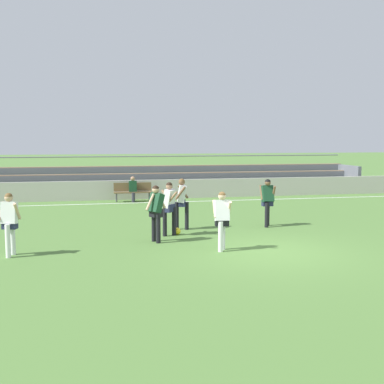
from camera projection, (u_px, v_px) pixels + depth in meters
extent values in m
plane|color=#517A38|center=(269.00, 252.00, 13.17)|extent=(160.00, 160.00, 0.00)
cube|color=white|center=(190.00, 201.00, 23.57)|extent=(44.00, 0.12, 0.01)
cube|color=#BCB7AD|center=(185.00, 189.00, 24.88)|extent=(48.00, 0.16, 0.95)
cube|color=#897051|center=(138.00, 190.00, 25.23)|extent=(24.98, 0.36, 0.08)
cube|color=slate|center=(138.00, 194.00, 25.06)|extent=(24.98, 0.04, 0.36)
cube|color=#897051|center=(136.00, 182.00, 25.95)|extent=(24.98, 0.36, 0.08)
cube|color=slate|center=(137.00, 186.00, 25.77)|extent=(24.98, 0.04, 0.36)
cube|color=#897051|center=(135.00, 174.00, 26.66)|extent=(24.98, 0.36, 0.08)
cube|color=slate|center=(135.00, 178.00, 26.48)|extent=(24.98, 0.04, 0.36)
cube|color=#897051|center=(134.00, 167.00, 27.37)|extent=(24.98, 0.36, 0.08)
cube|color=slate|center=(134.00, 170.00, 27.20)|extent=(24.98, 0.04, 0.36)
cube|color=slate|center=(347.00, 177.00, 28.81)|extent=(0.20, 2.68, 1.44)
cylinder|color=slate|center=(133.00, 156.00, 27.56)|extent=(24.98, 0.06, 0.06)
cube|color=brown|center=(133.00, 192.00, 23.47)|extent=(1.80, 0.40, 0.06)
cube|color=brown|center=(133.00, 187.00, 23.62)|extent=(1.80, 0.05, 0.40)
cylinder|color=#47474C|center=(116.00, 197.00, 23.34)|extent=(0.07, 0.07, 0.45)
cylinder|color=#47474C|center=(149.00, 197.00, 23.65)|extent=(0.07, 0.07, 0.45)
cylinder|color=#2D2D38|center=(133.00, 198.00, 23.28)|extent=(0.16, 0.16, 0.45)
cube|color=#194228|center=(133.00, 186.00, 23.44)|extent=(0.36, 0.24, 0.52)
sphere|color=#A87A5B|center=(133.00, 179.00, 23.40)|extent=(0.21, 0.21, 0.21)
cylinder|color=black|center=(158.00, 228.00, 14.24)|extent=(0.13, 0.13, 0.88)
cylinder|color=black|center=(154.00, 227.00, 14.48)|extent=(0.13, 0.13, 0.88)
cube|color=black|center=(156.00, 213.00, 14.31)|extent=(0.39, 0.42, 0.24)
cube|color=#194228|center=(156.00, 203.00, 14.28)|extent=(0.54, 0.54, 0.60)
cylinder|color=#D6A884|center=(150.00, 202.00, 14.15)|extent=(0.32, 0.27, 0.48)
cylinder|color=#D6A884|center=(161.00, 201.00, 14.40)|extent=(0.32, 0.27, 0.48)
sphere|color=#D6A884|center=(156.00, 190.00, 14.24)|extent=(0.21, 0.21, 0.21)
sphere|color=black|center=(156.00, 189.00, 14.24)|extent=(0.20, 0.20, 0.20)
cylinder|color=black|center=(187.00, 216.00, 16.32)|extent=(0.13, 0.13, 0.92)
cylinder|color=black|center=(177.00, 216.00, 16.37)|extent=(0.13, 0.13, 0.92)
cube|color=#232847|center=(182.00, 203.00, 16.30)|extent=(0.26, 0.38, 0.24)
cube|color=white|center=(182.00, 194.00, 16.27)|extent=(0.36, 0.41, 0.59)
cylinder|color=brown|center=(180.00, 193.00, 16.06)|extent=(0.38, 0.12, 0.46)
cylinder|color=brown|center=(183.00, 192.00, 16.47)|extent=(0.38, 0.12, 0.46)
sphere|color=brown|center=(182.00, 182.00, 16.23)|extent=(0.21, 0.21, 0.21)
sphere|color=brown|center=(182.00, 182.00, 16.22)|extent=(0.20, 0.20, 0.20)
cylinder|color=black|center=(174.00, 221.00, 15.36)|extent=(0.13, 0.13, 0.89)
cylinder|color=black|center=(165.00, 222.00, 15.24)|extent=(0.13, 0.13, 0.89)
cube|color=#232847|center=(169.00, 208.00, 15.25)|extent=(0.40, 0.42, 0.24)
cube|color=white|center=(169.00, 198.00, 15.22)|extent=(0.49, 0.49, 0.59)
cylinder|color=#A87A5B|center=(172.00, 198.00, 15.04)|extent=(0.35, 0.33, 0.44)
cylinder|color=#A87A5B|center=(167.00, 197.00, 15.40)|extent=(0.35, 0.33, 0.44)
sphere|color=#A87A5B|center=(169.00, 186.00, 15.18)|extent=(0.21, 0.21, 0.21)
sphere|color=black|center=(169.00, 185.00, 15.18)|extent=(0.20, 0.20, 0.20)
cylinder|color=white|center=(8.00, 241.00, 12.50)|extent=(0.13, 0.13, 0.86)
cylinder|color=white|center=(13.00, 239.00, 12.83)|extent=(0.13, 0.13, 0.86)
cube|color=#232847|center=(10.00, 224.00, 12.62)|extent=(0.40, 0.30, 0.24)
cube|color=white|center=(9.00, 213.00, 12.59)|extent=(0.44, 0.37, 0.58)
cylinder|color=#D6A884|center=(1.00, 211.00, 12.60)|extent=(0.16, 0.37, 0.47)
cylinder|color=#D6A884|center=(17.00, 211.00, 12.57)|extent=(0.16, 0.37, 0.47)
sphere|color=#D6A884|center=(9.00, 198.00, 12.54)|extent=(0.21, 0.21, 0.21)
sphere|color=brown|center=(9.00, 197.00, 12.54)|extent=(0.20, 0.20, 0.20)
cylinder|color=white|center=(221.00, 237.00, 13.15)|extent=(0.13, 0.13, 0.82)
cylinder|color=white|center=(223.00, 235.00, 13.41)|extent=(0.13, 0.13, 0.82)
cube|color=black|center=(222.00, 221.00, 13.24)|extent=(0.38, 0.25, 0.24)
cube|color=white|center=(222.00, 210.00, 13.21)|extent=(0.41, 0.36, 0.59)
cylinder|color=beige|center=(215.00, 209.00, 13.23)|extent=(0.11, 0.37, 0.47)
cylinder|color=beige|center=(229.00, 209.00, 13.18)|extent=(0.11, 0.37, 0.47)
sphere|color=beige|center=(222.00, 196.00, 13.17)|extent=(0.21, 0.21, 0.21)
sphere|color=brown|center=(222.00, 195.00, 13.16)|extent=(0.20, 0.20, 0.20)
cylinder|color=black|center=(267.00, 215.00, 16.74)|extent=(0.13, 0.13, 0.85)
cylinder|color=black|center=(268.00, 214.00, 17.06)|extent=(0.13, 0.13, 0.85)
cube|color=#232847|center=(267.00, 202.00, 16.86)|extent=(0.36, 0.22, 0.24)
cube|color=#194228|center=(268.00, 194.00, 16.83)|extent=(0.38, 0.38, 0.60)
cylinder|color=brown|center=(261.00, 193.00, 16.88)|extent=(0.08, 0.28, 0.51)
cylinder|color=brown|center=(274.00, 193.00, 16.76)|extent=(0.08, 0.28, 0.51)
sphere|color=brown|center=(268.00, 183.00, 16.78)|extent=(0.21, 0.21, 0.21)
sphere|color=black|center=(268.00, 182.00, 16.78)|extent=(0.20, 0.20, 0.20)
sphere|color=yellow|center=(177.00, 231.00, 15.52)|extent=(0.22, 0.22, 0.22)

